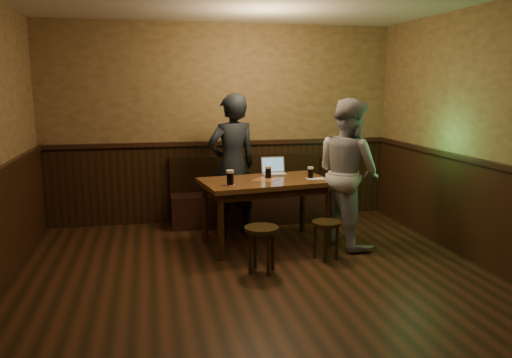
{
  "coord_description": "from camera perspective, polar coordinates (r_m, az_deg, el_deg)",
  "views": [
    {
      "loc": [
        -1.03,
        -4.1,
        1.94
      ],
      "look_at": [
        0.19,
        1.57,
        0.85
      ],
      "focal_mm": 35.0,
      "sensor_mm": 36.0,
      "label": 1
    }
  ],
  "objects": [
    {
      "name": "room",
      "position": [
        4.5,
        1.25,
        1.17
      ],
      "size": [
        5.04,
        6.04,
        2.84
      ],
      "color": "black",
      "rests_on": "ground"
    },
    {
      "name": "bench",
      "position": [
        7.17,
        -0.88,
        -2.5
      ],
      "size": [
        2.2,
        0.5,
        0.95
      ],
      "color": "black",
      "rests_on": "ground"
    },
    {
      "name": "pub_table",
      "position": [
        6.05,
        1.11,
        -1.08
      ],
      "size": [
        1.64,
        1.09,
        0.82
      ],
      "rotation": [
        0.0,
        0.0,
        0.15
      ],
      "color": "#582A19",
      "rests_on": "ground"
    },
    {
      "name": "stool_left",
      "position": [
        5.24,
        0.65,
        -6.54
      ],
      "size": [
        0.46,
        0.46,
        0.49
      ],
      "rotation": [
        0.0,
        0.0,
        0.31
      ],
      "color": "black",
      "rests_on": "ground"
    },
    {
      "name": "stool_right",
      "position": [
        5.69,
        8.01,
        -5.69
      ],
      "size": [
        0.42,
        0.42,
        0.44
      ],
      "rotation": [
        0.0,
        0.0,
        -0.39
      ],
      "color": "black",
      "rests_on": "ground"
    },
    {
      "name": "pint_left",
      "position": [
        5.7,
        -2.97,
        0.18
      ],
      "size": [
        0.11,
        0.11,
        0.18
      ],
      "color": "#B22E15",
      "rests_on": "pub_table"
    },
    {
      "name": "pint_mid",
      "position": [
        6.11,
        1.4,
        0.79
      ],
      "size": [
        0.1,
        0.1,
        0.15
      ],
      "color": "#B22E15",
      "rests_on": "pub_table"
    },
    {
      "name": "pint_right",
      "position": [
        6.16,
        6.25,
        0.75
      ],
      "size": [
        0.09,
        0.09,
        0.14
      ],
      "color": "#B22E15",
      "rests_on": "pub_table"
    },
    {
      "name": "laptop",
      "position": [
        6.4,
        2.05,
        1.05
      ],
      "size": [
        0.31,
        0.25,
        0.22
      ],
      "rotation": [
        0.0,
        0.0,
        -0.02
      ],
      "color": "silver",
      "rests_on": "pub_table"
    },
    {
      "name": "menu",
      "position": [
        6.14,
        6.83,
        0.05
      ],
      "size": [
        0.24,
        0.17,
        0.0
      ],
      "primitive_type": "cube",
      "rotation": [
        0.0,
        0.0,
        -0.11
      ],
      "color": "silver",
      "rests_on": "pub_table"
    },
    {
      "name": "person_suit",
      "position": [
        6.48,
        -2.73,
        1.58
      ],
      "size": [
        0.77,
        0.61,
        1.84
      ],
      "primitive_type": "imported",
      "rotation": [
        0.0,
        0.0,
        3.43
      ],
      "color": "black",
      "rests_on": "ground"
    },
    {
      "name": "person_grey",
      "position": [
        6.14,
        10.46,
        0.69
      ],
      "size": [
        0.91,
        1.04,
        1.8
      ],
      "primitive_type": "imported",
      "rotation": [
        0.0,
        0.0,
        1.88
      ],
      "color": "#99999F",
      "rests_on": "ground"
    }
  ]
}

